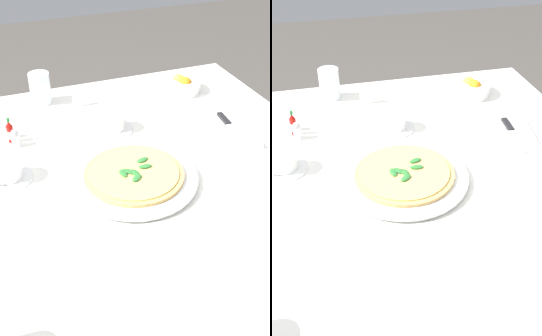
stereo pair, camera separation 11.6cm
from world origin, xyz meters
The scene contains 14 objects.
ground_plane centered at (0.00, 0.00, 0.00)m, with size 8.00×8.00×0.00m, color #4C4742.
dining_table centered at (0.00, 0.00, 0.63)m, with size 1.18×1.18×0.75m.
pizza_plate centered at (0.06, -0.03, 0.77)m, with size 0.34×0.34×0.02m.
pizza centered at (0.06, -0.03, 0.78)m, with size 0.27×0.27×0.02m.
coffee_cup_center_back centered at (-0.22, 0.01, 0.78)m, with size 0.13×0.13×0.07m.
coffee_cup_near_right centered at (-0.07, -0.34, 0.79)m, with size 0.13×0.13×0.07m.
water_glass_far_right centered at (-0.49, -0.17, 0.80)m, with size 0.07×0.07×0.11m.
napkin_folded centered at (-0.07, 0.34, 0.76)m, with size 0.24×0.17×0.02m.
dinner_knife centered at (-0.07, 0.34, 0.78)m, with size 0.20×0.04×0.01m.
citrus_bowl centered at (-0.40, 0.33, 0.78)m, with size 0.15×0.15×0.06m.
hot_sauce_bottle centered at (-0.26, -0.31, 0.79)m, with size 0.02×0.02×0.08m.
salt_shaker centered at (-0.23, -0.30, 0.78)m, with size 0.03×0.03×0.06m.
pepper_shaker centered at (-0.29, -0.32, 0.78)m, with size 0.03×0.03×0.06m.
menu_card centered at (-0.41, -0.03, 0.78)m, with size 0.01×0.09×0.06m.
Camera 1 is at (0.91, -0.35, 1.46)m, focal length 45.52 mm.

